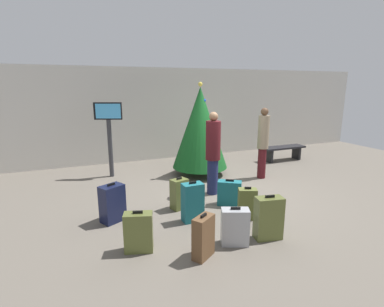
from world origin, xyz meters
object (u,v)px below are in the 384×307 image
at_px(holiday_tree, 200,128).
at_px(flight_info_kiosk, 109,128).
at_px(traveller_0, 263,141).
at_px(suitcase_5, 229,193).
at_px(suitcase_7, 235,227).
at_px(suitcase_8, 193,202).
at_px(suitcase_4, 203,237).
at_px(waiting_bench, 283,150).
at_px(suitcase_3, 247,204).
at_px(suitcase_2, 139,232).
at_px(traveller_1, 213,151).
at_px(suitcase_6, 269,218).
at_px(suitcase_0, 179,194).
at_px(suitcase_1, 112,203).

relative_size(holiday_tree, flight_info_kiosk, 1.26).
bearing_deg(traveller_0, suitcase_5, -142.91).
relative_size(suitcase_7, suitcase_8, 0.82).
bearing_deg(flight_info_kiosk, suitcase_4, -80.85).
height_order(holiday_tree, waiting_bench, holiday_tree).
bearing_deg(suitcase_3, suitcase_2, -171.11).
relative_size(traveller_1, suitcase_6, 2.52).
bearing_deg(traveller_0, waiting_bench, 35.95).
xyz_separation_m(traveller_0, suitcase_0, (-2.75, -1.08, -0.71)).
distance_m(traveller_0, suitcase_2, 4.55).
bearing_deg(holiday_tree, suitcase_7, -105.33).
distance_m(flight_info_kiosk, suitcase_4, 4.69).
bearing_deg(suitcase_8, traveller_0, 31.91).
height_order(suitcase_5, suitcase_7, suitcase_7).
distance_m(holiday_tree, traveller_1, 1.56).
bearing_deg(suitcase_4, waiting_bench, 40.72).
xyz_separation_m(traveller_1, suitcase_3, (0.03, -1.41, -0.71)).
distance_m(holiday_tree, suitcase_4, 4.20).
bearing_deg(suitcase_2, suitcase_1, 101.18).
bearing_deg(suitcase_2, suitcase_3, 8.89).
bearing_deg(suitcase_3, suitcase_1, 160.44).
height_order(holiday_tree, suitcase_0, holiday_tree).
bearing_deg(suitcase_8, suitcase_4, -104.84).
relative_size(traveller_0, suitcase_5, 3.36).
relative_size(suitcase_1, suitcase_4, 1.08).
relative_size(flight_info_kiosk, traveller_1, 1.07).
height_order(traveller_0, suitcase_4, traveller_0).
distance_m(flight_info_kiosk, suitcase_5, 3.77).
bearing_deg(suitcase_0, suitcase_4, -98.58).
distance_m(suitcase_5, suitcase_7, 1.55).
xyz_separation_m(suitcase_2, suitcase_6, (2.03, -0.43, 0.05)).
xyz_separation_m(suitcase_5, suitcase_7, (-0.69, -1.39, 0.03)).
relative_size(suitcase_4, suitcase_8, 0.89).
bearing_deg(traveller_0, traveller_1, -162.02).
relative_size(suitcase_3, suitcase_7, 0.99).
relative_size(flight_info_kiosk, suitcase_5, 3.60).
bearing_deg(suitcase_5, suitcase_7, -116.24).
relative_size(holiday_tree, suitcase_2, 3.92).
relative_size(holiday_tree, suitcase_5, 4.53).
relative_size(waiting_bench, suitcase_1, 2.05).
xyz_separation_m(holiday_tree, suitcase_2, (-2.43, -3.23, -1.02)).
bearing_deg(traveller_0, suitcase_4, -136.76).
distance_m(waiting_bench, suitcase_2, 6.68).
relative_size(traveller_0, suitcase_4, 2.80).
height_order(suitcase_1, suitcase_7, suitcase_1).
bearing_deg(suitcase_0, suitcase_2, -131.58).
bearing_deg(waiting_bench, holiday_tree, -173.38).
height_order(suitcase_6, suitcase_7, suitcase_6).
bearing_deg(waiting_bench, suitcase_7, -136.42).
bearing_deg(traveller_0, holiday_tree, 147.20).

